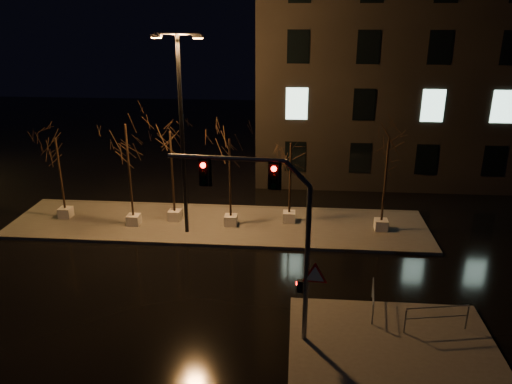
{
  "coord_description": "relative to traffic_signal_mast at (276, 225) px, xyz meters",
  "views": [
    {
      "loc": [
        4.04,
        -18.06,
        10.84
      ],
      "look_at": [
        2.23,
        3.74,
        2.8
      ],
      "focal_mm": 35.0,
      "sensor_mm": 36.0,
      "label": 1
    }
  ],
  "objects": [
    {
      "name": "guard_rail_a",
      "position": [
        5.65,
        0.73,
        -3.56
      ],
      "size": [
        2.28,
        0.47,
        1.0
      ],
      "rotation": [
        0.0,
        0.0,
        0.19
      ],
      "color": "slate",
      "rests_on": "sidewalk_corner"
    },
    {
      "name": "building",
      "position": [
        10.54,
        21.46,
        3.14
      ],
      "size": [
        25.0,
        12.0,
        15.0
      ],
      "primitive_type": "cube",
      "color": "black",
      "rests_on": "ground"
    },
    {
      "name": "tree_1",
      "position": [
        -7.84,
        8.88,
        -0.02
      ],
      "size": [
        1.8,
        1.8,
        5.52
      ],
      "color": "silver",
      "rests_on": "median"
    },
    {
      "name": "tree_4",
      "position": [
        0.31,
        9.99,
        -0.85
      ],
      "size": [
        1.8,
        1.8,
        4.43
      ],
      "color": "silver",
      "rests_on": "median"
    },
    {
      "name": "median",
      "position": [
        -3.46,
        9.46,
        -4.29
      ],
      "size": [
        22.0,
        5.0,
        0.15
      ],
      "primitive_type": "cube",
      "color": "#4E4B45",
      "rests_on": "ground"
    },
    {
      "name": "tree_5",
      "position": [
        5.04,
        9.32,
        -0.49
      ],
      "size": [
        1.8,
        1.8,
        4.91
      ],
      "color": "silver",
      "rests_on": "median"
    },
    {
      "name": "traffic_signal_mast",
      "position": [
        0.0,
        0.0,
        0.0
      ],
      "size": [
        5.24,
        0.54,
        6.41
      ],
      "rotation": [
        0.0,
        0.0,
        -0.08
      ],
      "color": "slate",
      "rests_on": "sidewalk_corner"
    },
    {
      "name": "streetlight_main",
      "position": [
        -4.86,
        8.26,
        1.39
      ],
      "size": [
        2.43,
        0.48,
        9.71
      ],
      "rotation": [
        0.0,
        0.0,
        -0.09
      ],
      "color": "black",
      "rests_on": "median"
    },
    {
      "name": "tree_0",
      "position": [
        -11.85,
        9.56,
        -0.75
      ],
      "size": [
        1.8,
        1.8,
        4.55
      ],
      "color": "silver",
      "rests_on": "median"
    },
    {
      "name": "guard_rail_b",
      "position": [
        3.61,
        1.86,
        -3.63
      ],
      "size": [
        0.29,
        1.88,
        0.9
      ],
      "rotation": [
        0.0,
        0.0,
        1.44
      ],
      "color": "slate",
      "rests_on": "sidewalk_corner"
    },
    {
      "name": "tree_3",
      "position": [
        -2.74,
        9.26,
        -0.57
      ],
      "size": [
        1.8,
        1.8,
        4.79
      ],
      "color": "silver",
      "rests_on": "median"
    },
    {
      "name": "sidewalk_corner",
      "position": [
        4.04,
        -0.04,
        -4.29
      ],
      "size": [
        7.0,
        5.0,
        0.15
      ],
      "primitive_type": "cube",
      "color": "#4E4B45",
      "rests_on": "ground"
    },
    {
      "name": "ground",
      "position": [
        -3.46,
        3.46,
        -4.36
      ],
      "size": [
        90.0,
        90.0,
        0.0
      ],
      "primitive_type": "plane",
      "color": "black",
      "rests_on": "ground"
    },
    {
      "name": "tree_2",
      "position": [
        -5.83,
        9.68,
        -0.42
      ],
      "size": [
        1.8,
        1.8,
        4.99
      ],
      "color": "silver",
      "rests_on": "median"
    }
  ]
}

